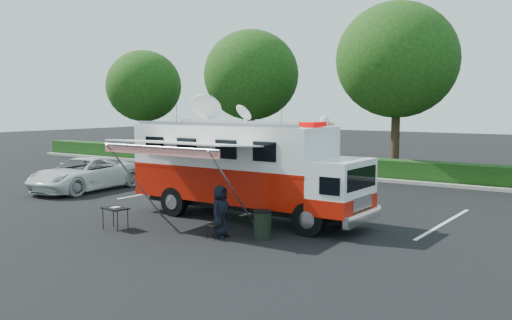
{
  "coord_description": "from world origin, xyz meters",
  "views": [
    {
      "loc": [
        10.67,
        -14.92,
        3.76
      ],
      "look_at": [
        0.0,
        0.5,
        1.9
      ],
      "focal_mm": 40.0,
      "sensor_mm": 36.0,
      "label": 1
    }
  ],
  "objects_px": {
    "command_truck": "(245,168)",
    "trash_bin": "(263,224)",
    "white_suv": "(84,191)",
    "folding_table": "(115,209)"
  },
  "relations": [
    {
      "from": "white_suv",
      "to": "folding_table",
      "type": "height_order",
      "value": "white_suv"
    },
    {
      "from": "command_truck",
      "to": "trash_bin",
      "type": "relative_size",
      "value": 10.22
    },
    {
      "from": "white_suv",
      "to": "folding_table",
      "type": "xyz_separation_m",
      "value": [
        7.02,
        -4.46,
        0.61
      ]
    },
    {
      "from": "white_suv",
      "to": "trash_bin",
      "type": "distance_m",
      "value": 11.7
    },
    {
      "from": "command_truck",
      "to": "folding_table",
      "type": "height_order",
      "value": "command_truck"
    },
    {
      "from": "folding_table",
      "to": "trash_bin",
      "type": "distance_m",
      "value": 4.56
    },
    {
      "from": "command_truck",
      "to": "trash_bin",
      "type": "distance_m",
      "value": 3.08
    },
    {
      "from": "command_truck",
      "to": "trash_bin",
      "type": "bearing_deg",
      "value": -44.49
    },
    {
      "from": "white_suv",
      "to": "trash_bin",
      "type": "relative_size",
      "value": 6.46
    },
    {
      "from": "white_suv",
      "to": "trash_bin",
      "type": "xyz_separation_m",
      "value": [
        11.32,
        -2.93,
        0.4
      ]
    }
  ]
}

